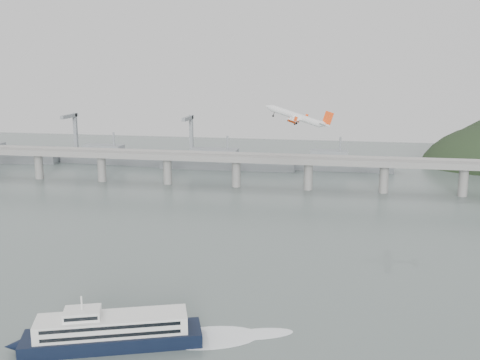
# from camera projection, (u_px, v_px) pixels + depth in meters

# --- Properties ---
(ground) EXTENTS (900.00, 900.00, 0.00)m
(ground) POSITION_uv_depth(u_px,v_px,m) (211.00, 313.00, 194.72)
(ground) COLOR #576562
(ground) RESTS_ON ground
(bridge) EXTENTS (800.00, 22.00, 23.90)m
(bridge) POSITION_uv_depth(u_px,v_px,m) (278.00, 163.00, 383.59)
(bridge) COLOR gray
(bridge) RESTS_ON ground
(distant_fleet) EXTENTS (453.00, 60.90, 40.00)m
(distant_fleet) POSITION_uv_depth(u_px,v_px,m) (106.00, 157.00, 476.48)
(distant_fleet) COLOR slate
(distant_fleet) RESTS_ON ground
(ferry) EXTENTS (85.84, 38.26, 16.82)m
(ferry) POSITION_uv_depth(u_px,v_px,m) (113.00, 332.00, 171.92)
(ferry) COLOR black
(ferry) RESTS_ON ground
(airliner) EXTENTS (33.61, 30.44, 12.11)m
(airliner) POSITION_uv_depth(u_px,v_px,m) (298.00, 117.00, 265.30)
(airliner) COLOR white
(airliner) RESTS_ON ground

